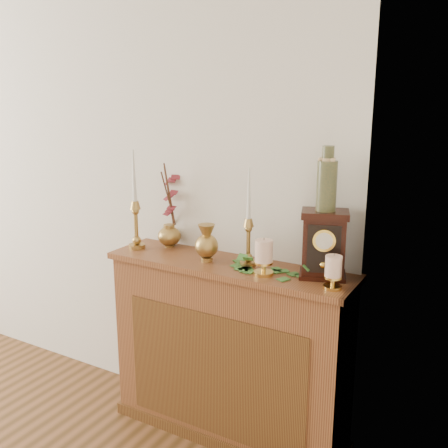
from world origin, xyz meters
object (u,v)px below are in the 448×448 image
Objects in this scene: candlestick_left at (136,217)px; mantel_clock at (324,245)px; ginger_jar at (171,208)px; candlestick_center at (248,234)px; bud_vase at (207,243)px; ceramic_vase at (327,182)px.

candlestick_left reaches higher than mantel_clock.
ginger_jar is 0.88m from mantel_clock.
candlestick_center is 1.03× the size of ginger_jar.
candlestick_left is 0.64m from candlestick_center.
candlestick_left is at bearing 179.84° from bud_vase.
mantel_clock is (0.87, -0.08, -0.05)m from ginger_jar.
candlestick_left is 0.19m from ginger_jar.
mantel_clock is at bearing 6.92° from bud_vase.
candlestick_center is at bearing 13.10° from bud_vase.
ginger_jar is 1.62× the size of ceramic_vase.
ginger_jar reaches higher than bud_vase.
candlestick_left is 1.03m from ceramic_vase.
candlestick_center is 1.54× the size of mantel_clock.
ginger_jar is at bearing 155.42° from mantel_clock.
mantel_clock is 1.09× the size of ceramic_vase.
bud_vase is (-0.20, -0.05, -0.06)m from candlestick_center.
ceramic_vase is at bearing 4.01° from candlestick_left.
candlestick_left reaches higher than ginger_jar.
ceramic_vase reaches higher than ginger_jar.
mantel_clock is at bearing -70.48° from ceramic_vase.
mantel_clock is at bearing -5.06° from ginger_jar.
candlestick_left is 1.71× the size of mantel_clock.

